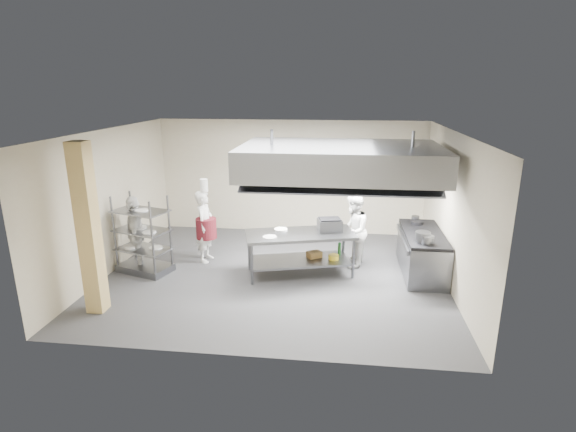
# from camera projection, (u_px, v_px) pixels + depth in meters

# --- Properties ---
(floor) EXTENTS (7.00, 7.00, 0.00)m
(floor) POSITION_uv_depth(u_px,v_px,m) (275.00, 275.00, 9.50)
(floor) COLOR #363638
(floor) RESTS_ON ground
(ceiling) EXTENTS (7.00, 7.00, 0.00)m
(ceiling) POSITION_uv_depth(u_px,v_px,m) (274.00, 131.00, 8.66)
(ceiling) COLOR silver
(ceiling) RESTS_ON wall_back
(wall_back) EXTENTS (7.00, 0.00, 7.00)m
(wall_back) POSITION_uv_depth(u_px,v_px,m) (291.00, 177.00, 11.94)
(wall_back) COLOR #BAAE94
(wall_back) RESTS_ON ground
(wall_left) EXTENTS (0.00, 6.00, 6.00)m
(wall_left) POSITION_uv_depth(u_px,v_px,m) (111.00, 201.00, 9.48)
(wall_left) COLOR #BAAE94
(wall_left) RESTS_ON ground
(wall_right) EXTENTS (0.00, 6.00, 6.00)m
(wall_right) POSITION_uv_depth(u_px,v_px,m) (453.00, 212.00, 8.68)
(wall_right) COLOR #BAAE94
(wall_right) RESTS_ON ground
(column) EXTENTS (0.30, 0.30, 3.00)m
(column) POSITION_uv_depth(u_px,v_px,m) (89.00, 230.00, 7.60)
(column) COLOR #DBB970
(column) RESTS_ON floor
(exhaust_hood) EXTENTS (4.00, 2.50, 0.60)m
(exhaust_hood) POSITION_uv_depth(u_px,v_px,m) (340.00, 160.00, 9.06)
(exhaust_hood) COLOR gray
(exhaust_hood) RESTS_ON ceiling
(hood_strip_a) EXTENTS (1.60, 0.12, 0.04)m
(hood_strip_a) POSITION_uv_depth(u_px,v_px,m) (296.00, 175.00, 9.25)
(hood_strip_a) COLOR white
(hood_strip_a) RESTS_ON exhaust_hood
(hood_strip_b) EXTENTS (1.60, 0.12, 0.04)m
(hood_strip_b) POSITION_uv_depth(u_px,v_px,m) (385.00, 177.00, 9.04)
(hood_strip_b) COLOR white
(hood_strip_b) RESTS_ON exhaust_hood
(wall_shelf) EXTENTS (1.50, 0.28, 0.04)m
(wall_shelf) POSITION_uv_depth(u_px,v_px,m) (360.00, 180.00, 11.58)
(wall_shelf) COLOR gray
(wall_shelf) RESTS_ON wall_back
(island) EXTENTS (2.41, 1.50, 0.91)m
(island) POSITION_uv_depth(u_px,v_px,m) (300.00, 254.00, 9.43)
(island) COLOR slate
(island) RESTS_ON floor
(island_worktop) EXTENTS (2.41, 1.50, 0.06)m
(island_worktop) POSITION_uv_depth(u_px,v_px,m) (300.00, 234.00, 9.31)
(island_worktop) COLOR gray
(island_worktop) RESTS_ON island
(island_undershelf) EXTENTS (2.22, 1.36, 0.04)m
(island_undershelf) POSITION_uv_depth(u_px,v_px,m) (300.00, 260.00, 9.47)
(island_undershelf) COLOR slate
(island_undershelf) RESTS_ON island
(pass_rack) EXTENTS (1.25, 0.95, 1.67)m
(pass_rack) POSITION_uv_depth(u_px,v_px,m) (142.00, 234.00, 9.45)
(pass_rack) COLOR slate
(pass_rack) RESTS_ON floor
(cooking_range) EXTENTS (0.80, 2.00, 0.84)m
(cooking_range) POSITION_uv_depth(u_px,v_px,m) (422.00, 254.00, 9.50)
(cooking_range) COLOR gray
(cooking_range) RESTS_ON floor
(range_top) EXTENTS (0.78, 1.96, 0.06)m
(range_top) POSITION_uv_depth(u_px,v_px,m) (424.00, 234.00, 9.38)
(range_top) COLOR black
(range_top) RESTS_ON cooking_range
(chef_head) EXTENTS (0.41, 0.61, 1.63)m
(chef_head) POSITION_uv_depth(u_px,v_px,m) (205.00, 226.00, 10.05)
(chef_head) COLOR silver
(chef_head) RESTS_ON floor
(chef_line) EXTENTS (0.73, 0.88, 1.63)m
(chef_line) POSITION_uv_depth(u_px,v_px,m) (353.00, 231.00, 9.74)
(chef_line) COLOR silver
(chef_line) RESTS_ON floor
(chef_plating) EXTENTS (0.71, 1.04, 1.64)m
(chef_plating) POSITION_uv_depth(u_px,v_px,m) (136.00, 233.00, 9.59)
(chef_plating) COLOR silver
(chef_plating) RESTS_ON floor
(griddle) EXTENTS (0.56, 0.48, 0.24)m
(griddle) POSITION_uv_depth(u_px,v_px,m) (330.00, 225.00, 9.44)
(griddle) COLOR slate
(griddle) RESTS_ON island_worktop
(wicker_basket) EXTENTS (0.36, 0.33, 0.13)m
(wicker_basket) POSITION_uv_depth(u_px,v_px,m) (314.00, 254.00, 9.57)
(wicker_basket) COLOR olive
(wicker_basket) RESTS_ON island_undershelf
(stockpot) EXTENTS (0.29, 0.29, 0.20)m
(stockpot) POSITION_uv_depth(u_px,v_px,m) (423.00, 237.00, 8.79)
(stockpot) COLOR slate
(stockpot) RESTS_ON range_top
(plate_stack) EXTENTS (0.28, 0.28, 0.05)m
(plate_stack) POSITION_uv_depth(u_px,v_px,m) (144.00, 248.00, 9.54)
(plate_stack) COLOR white
(plate_stack) RESTS_ON pass_rack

